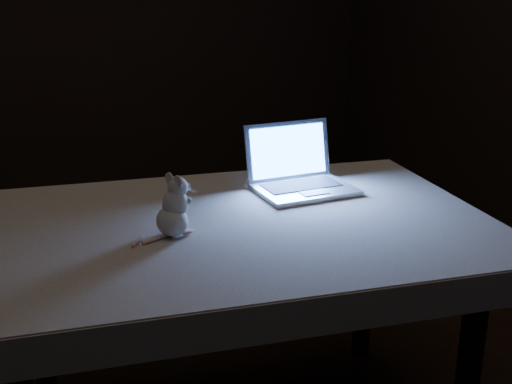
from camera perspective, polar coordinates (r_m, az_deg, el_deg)
back_wall at (r=4.14m, az=-17.81°, el=15.80°), size 4.50×0.04×2.60m
table at (r=2.04m, az=-1.84°, el=-12.70°), size 1.58×1.22×0.75m
tablecloth at (r=1.89m, az=-2.51°, el=-3.97°), size 1.64×1.23×0.10m
laptop at (r=2.10m, az=4.46°, el=2.74°), size 0.34×0.31×0.21m
plush_mouse at (r=1.75m, az=-7.52°, el=-1.24°), size 0.17×0.17×0.17m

